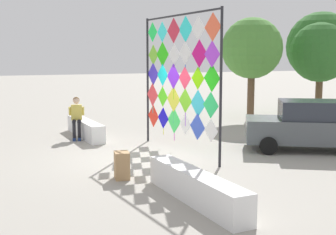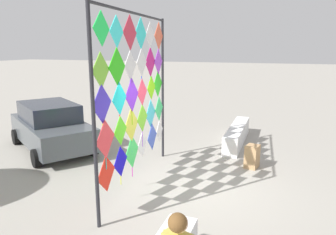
% 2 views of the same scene
% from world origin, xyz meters
% --- Properties ---
extents(ground, '(120.00, 120.00, 0.00)m').
position_xyz_m(ground, '(0.00, 0.00, 0.00)').
color(ground, '#9E998E').
extents(plaza_ledge_left, '(3.27, 0.47, 0.59)m').
position_xyz_m(plaza_ledge_left, '(-3.96, -0.46, 0.29)').
color(plaza_ledge_left, white).
rests_on(plaza_ledge_left, ground).
extents(plaza_ledge_right, '(3.27, 0.47, 0.59)m').
position_xyz_m(plaza_ledge_right, '(3.96, -0.46, 0.29)').
color(plaza_ledge_right, white).
rests_on(plaza_ledge_right, ground).
extents(kite_display_rack, '(4.10, 0.33, 4.01)m').
position_xyz_m(kite_display_rack, '(-0.21, 1.32, 2.30)').
color(kite_display_rack, '#232328').
rests_on(kite_display_rack, ground).
extents(seated_vendor, '(0.67, 0.55, 1.44)m').
position_xyz_m(seated_vendor, '(-3.62, -0.84, 0.84)').
color(seated_vendor, black).
rests_on(seated_vendor, ground).
extents(parked_car, '(3.53, 4.12, 1.50)m').
position_xyz_m(parked_car, '(1.25, 5.07, 0.76)').
color(parked_car, '#4C5156').
rests_on(parked_car, ground).
extents(cardboard_box_large, '(0.47, 0.41, 0.63)m').
position_xyz_m(cardboard_box_large, '(1.77, -1.17, 0.31)').
color(cardboard_box_large, tan).
rests_on(cardboard_box_large, ground).
extents(tree_palm_like, '(2.68, 2.68, 4.51)m').
position_xyz_m(tree_palm_like, '(-5.07, 7.45, 3.13)').
color(tree_palm_like, brown).
rests_on(tree_palm_like, ground).
extents(tree_far_right, '(3.70, 4.01, 4.92)m').
position_xyz_m(tree_far_right, '(-4.95, 11.41, 3.31)').
color(tree_far_right, brown).
rests_on(tree_far_right, ground).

